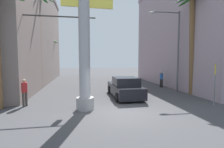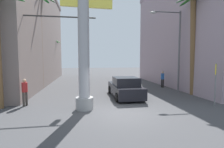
% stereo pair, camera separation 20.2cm
% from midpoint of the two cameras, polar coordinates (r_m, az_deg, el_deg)
% --- Properties ---
extents(ground_plane, '(89.61, 89.61, 0.00)m').
position_cam_midpoint_polar(ground_plane, '(19.18, -3.02, -3.95)').
color(ground_plane, '#424244').
extents(building_left, '(9.10, 22.56, 12.23)m').
position_cam_midpoint_polar(building_left, '(24.29, -30.00, 11.75)').
color(building_left, slate).
rests_on(building_left, ground).
extents(building_right, '(7.39, 16.78, 11.94)m').
position_cam_midpoint_polar(building_right, '(22.11, 25.80, 12.29)').
color(building_right, '#9E8C99').
rests_on(building_right, ground).
extents(neon_sign_pole, '(3.24, 1.01, 11.66)m').
position_cam_midpoint_polar(neon_sign_pole, '(10.49, -8.75, 21.22)').
color(neon_sign_pole, '#9E9EA3').
rests_on(neon_sign_pole, ground).
extents(street_lamp, '(2.87, 0.28, 7.10)m').
position_cam_midpoint_polar(street_lamp, '(16.52, 20.09, 9.51)').
color(street_lamp, '#59595E').
rests_on(street_lamp, ground).
extents(crossing_sign, '(0.47, 0.47, 2.64)m').
position_cam_midpoint_polar(crossing_sign, '(12.51, 31.14, -1.20)').
color(crossing_sign, slate).
rests_on(crossing_sign, ground).
extents(traffic_light_mast, '(5.38, 0.32, 5.95)m').
position_cam_midpoint_polar(traffic_light_mast, '(13.12, -21.29, 10.25)').
color(traffic_light_mast, '#333333').
rests_on(traffic_light_mast, ground).
extents(car_lead, '(2.04, 4.61, 1.56)m').
position_cam_midpoint_polar(car_lead, '(13.50, 4.72, -4.57)').
color(car_lead, black).
rests_on(car_lead, ground).
extents(palm_tree_mid_left, '(3.07, 3.11, 9.38)m').
position_cam_midpoint_polar(palm_tree_mid_left, '(18.91, -22.14, 12.18)').
color(palm_tree_mid_left, brown).
rests_on(palm_tree_mid_left, ground).
extents(palm_tree_far_left, '(3.43, 3.45, 6.23)m').
position_cam_midpoint_polar(palm_tree_far_left, '(27.85, -19.56, 7.07)').
color(palm_tree_far_left, brown).
rests_on(palm_tree_far_left, ground).
extents(palm_tree_near_right, '(3.16, 3.12, 8.01)m').
position_cam_midpoint_polar(palm_tree_near_right, '(15.73, 25.43, 11.63)').
color(palm_tree_near_right, brown).
rests_on(palm_tree_near_right, ground).
extents(pedestrian_mid_right, '(0.45, 0.45, 1.68)m').
position_cam_midpoint_polar(pedestrian_mid_right, '(18.82, 16.47, -1.29)').
color(pedestrian_mid_right, black).
rests_on(pedestrian_mid_right, ground).
extents(pedestrian_curb_left, '(0.48, 0.48, 1.68)m').
position_cam_midpoint_polar(pedestrian_curb_left, '(12.06, -26.18, -4.77)').
color(pedestrian_curb_left, '#3F3833').
rests_on(pedestrian_curb_left, ground).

